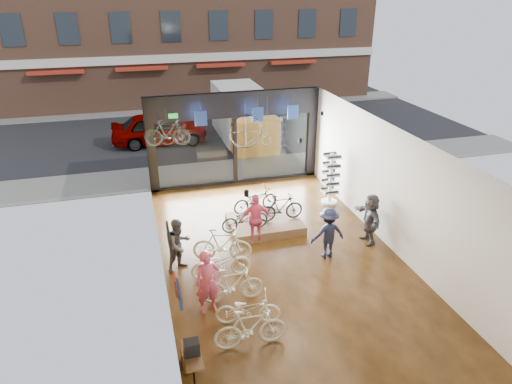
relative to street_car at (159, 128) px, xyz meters
name	(u,v)px	position (x,y,z in m)	size (l,w,h in m)	color
ground_plane	(280,257)	(2.62, -12.00, -0.84)	(7.00, 12.00, 0.04)	black
ceiling	(283,137)	(2.62, -12.00, 3.00)	(7.00, 12.00, 0.04)	black
wall_left	(158,216)	(-0.90, -12.00, 1.08)	(0.04, 12.00, 3.80)	#A47F38
wall_right	(391,187)	(6.14, -12.00, 1.08)	(0.04, 12.00, 3.80)	beige
wall_back	(392,346)	(2.62, -18.02, 1.08)	(7.00, 0.04, 3.80)	beige
storefront	(235,139)	(2.62, -6.00, 1.08)	(7.00, 0.26, 3.80)	black
exit_sign	(173,116)	(0.22, -6.12, 2.23)	(0.35, 0.06, 0.18)	#198C26
street_road	(201,125)	(2.62, 3.00, -0.83)	(30.00, 18.00, 0.02)	black
sidewalk_near	(230,170)	(2.62, -4.80, -0.76)	(30.00, 2.40, 0.12)	slate
sidewalk_far	(192,107)	(2.62, 7.00, -0.76)	(30.00, 2.00, 0.12)	slate
street_car	(159,128)	(0.00, 0.00, 0.00)	(1.94, 4.82, 1.64)	gray
box_truck	(245,118)	(4.29, -1.00, 0.52)	(2.26, 6.78, 2.67)	silver
floor_bike_1	(250,328)	(0.78, -15.40, -0.31)	(0.48, 1.70, 1.02)	beige
floor_bike_2	(248,309)	(0.93, -14.62, -0.40)	(0.55, 1.59, 0.83)	beige
floor_bike_3	(232,285)	(0.75, -13.68, -0.32)	(0.47, 1.66, 0.99)	beige
floor_bike_4	(221,263)	(0.68, -12.54, -0.37)	(0.60, 1.71, 0.90)	beige
floor_bike_5	(222,245)	(0.89, -11.71, -0.29)	(0.50, 1.77, 1.06)	beige
display_platform	(265,224)	(2.68, -10.12, -0.67)	(2.40, 1.80, 0.30)	brown
display_bike_left	(245,218)	(1.87, -10.60, -0.11)	(0.55, 1.57, 0.82)	black
display_bike_mid	(281,208)	(3.20, -10.26, -0.06)	(0.44, 1.55, 0.93)	black
display_bike_right	(255,200)	(2.55, -9.40, -0.08)	(0.58, 1.67, 0.88)	black
customer_0	(208,282)	(0.09, -13.90, 0.05)	(0.63, 0.42, 1.74)	#CC4C72
customer_1	(179,245)	(-0.38, -11.83, -0.01)	(0.78, 0.61, 1.61)	#3F3F44
customer_2	(256,219)	(2.14, -10.95, 0.02)	(0.99, 0.41, 1.69)	#CC4C72
customer_3	(328,233)	(4.00, -12.34, -0.01)	(1.05, 0.60, 1.62)	#161C33
customer_5	(370,219)	(5.62, -11.89, 0.01)	(1.55, 0.49, 1.67)	#3F3F44
sunglasses_rack	(331,179)	(5.57, -8.94, 0.18)	(0.59, 0.49, 2.01)	white
wall_merch	(180,315)	(-0.76, -15.50, 0.48)	(0.40, 2.40, 2.60)	navy
penny_farthing	(252,132)	(3.03, -7.23, 1.68)	(1.59, 0.06, 1.27)	black
hung_bike	(167,132)	(-0.17, -7.80, 2.10)	(0.45, 1.58, 0.95)	black
jersey_left	(201,119)	(1.17, -6.80, 2.23)	(0.45, 0.03, 0.55)	#1E3F99
jersey_mid	(258,115)	(3.36, -6.80, 2.23)	(0.45, 0.03, 0.55)	#1E3F99
jersey_right	(293,112)	(4.79, -6.80, 2.23)	(0.45, 0.03, 0.55)	#1E3F99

